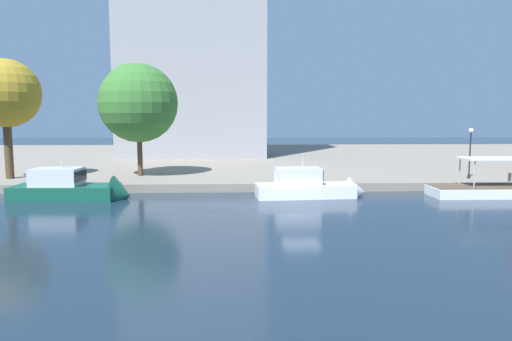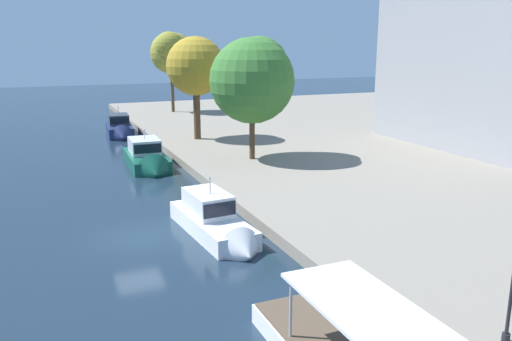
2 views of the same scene
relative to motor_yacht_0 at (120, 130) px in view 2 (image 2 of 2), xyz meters
name	(u,v)px [view 2 (image 2 of 2)]	position (x,y,z in m)	size (l,w,h in m)	color
ground_plane	(137,238)	(32.81, -4.12, -0.64)	(220.00, 220.00, 0.00)	#192838
motor_yacht_0	(120,130)	(0.00, 0.00, 0.00)	(8.20, 3.20, 4.16)	navy
motor_yacht_1	(147,161)	(16.69, -0.28, -0.05)	(8.49, 3.24, 4.33)	#14513D
motor_yacht_2	(216,226)	(34.15, -0.10, -0.03)	(8.42, 2.98, 3.99)	white
tree_1	(195,66)	(8.46, 6.54, 7.37)	(6.17, 5.82, 10.23)	#4C3823
tree_2	(254,77)	(19.54, 8.27, 6.84)	(7.02, 7.02, 10.13)	#4C3823
tree_3	(172,51)	(-12.99, 9.54, 8.55)	(6.23, 5.75, 11.09)	#4C3823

